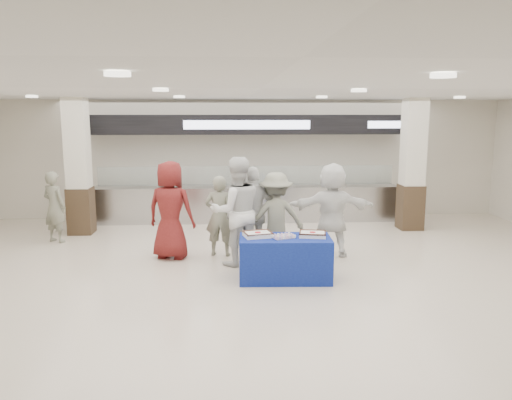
{
  "coord_description": "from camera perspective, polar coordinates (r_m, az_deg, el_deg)",
  "views": [
    {
      "loc": [
        -0.53,
        -7.67,
        2.81
      ],
      "look_at": [
        0.02,
        1.6,
        1.21
      ],
      "focal_mm": 35.0,
      "sensor_mm": 36.0,
      "label": 1
    }
  ],
  "objects": [
    {
      "name": "chef_tall",
      "position": [
        9.33,
        -2.22,
        -1.3
      ],
      "size": [
        1.14,
        0.98,
        2.04
      ],
      "primitive_type": "imported",
      "rotation": [
        0.0,
        0.0,
        3.37
      ],
      "color": "white",
      "rests_on": "ground"
    },
    {
      "name": "civilian_maroon",
      "position": [
        9.88,
        -9.74,
        -1.14
      ],
      "size": [
        1.08,
        0.87,
        1.93
      ],
      "primitive_type": "imported",
      "rotation": [
        0.0,
        0.0,
        2.84
      ],
      "color": "maroon",
      "rests_on": "ground"
    },
    {
      "name": "ground",
      "position": [
        8.19,
        0.52,
        -10.32
      ],
      "size": [
        14.0,
        14.0,
        0.0
      ],
      "primitive_type": "plane",
      "color": "beige",
      "rests_on": "ground"
    },
    {
      "name": "chef_short",
      "position": [
        9.61,
        -0.25,
        -1.61
      ],
      "size": [
        1.15,
        0.67,
        1.83
      ],
      "primitive_type": "imported",
      "rotation": [
        0.0,
        0.0,
        3.36
      ],
      "color": "white",
      "rests_on": "ground"
    },
    {
      "name": "serving_line",
      "position": [
        13.18,
        -1.05,
        2.56
      ],
      "size": [
        8.7,
        0.85,
        2.8
      ],
      "color": "#ADAFB4",
      "rests_on": "ground"
    },
    {
      "name": "display_table",
      "position": [
        8.61,
        3.33,
        -6.69
      ],
      "size": [
        1.58,
        0.85,
        0.75
      ],
      "primitive_type": "cube",
      "rotation": [
        0.0,
        0.0,
        -0.04
      ],
      "color": "navy",
      "rests_on": "ground"
    },
    {
      "name": "soldier_bg",
      "position": [
        11.88,
        -22.04,
        -0.74
      ],
      "size": [
        0.69,
        0.6,
        1.59
      ],
      "primitive_type": "imported",
      "rotation": [
        0.0,
        0.0,
        2.66
      ],
      "color": "slate",
      "rests_on": "ground"
    },
    {
      "name": "sheet_cake_right",
      "position": [
        8.59,
        6.48,
        -3.86
      ],
      "size": [
        0.5,
        0.42,
        0.09
      ],
      "color": "white",
      "rests_on": "display_table"
    },
    {
      "name": "soldier_a",
      "position": [
        9.98,
        -4.18,
        -1.82
      ],
      "size": [
        0.65,
        0.49,
        1.62
      ],
      "primitive_type": "imported",
      "rotation": [
        0.0,
        0.0,
        2.95
      ],
      "color": "slate",
      "rests_on": "ground"
    },
    {
      "name": "column_right",
      "position": [
        12.77,
        17.43,
        3.56
      ],
      "size": [
        0.55,
        0.55,
        3.2
      ],
      "color": "#322417",
      "rests_on": "ground"
    },
    {
      "name": "cupcake_tray",
      "position": [
        8.46,
        3.09,
        -4.16
      ],
      "size": [
        0.41,
        0.36,
        0.06
      ],
      "color": "#B9B8BE",
      "rests_on": "display_table"
    },
    {
      "name": "civilian_white",
      "position": [
        10.01,
        8.65,
        -1.11
      ],
      "size": [
        1.76,
        0.59,
        1.88
      ],
      "primitive_type": "imported",
      "rotation": [
        0.0,
        0.0,
        3.12
      ],
      "color": "white",
      "rests_on": "ground"
    },
    {
      "name": "soldier_b",
      "position": [
        9.57,
        2.26,
        -1.99
      ],
      "size": [
        1.15,
        0.7,
        1.73
      ],
      "primitive_type": "imported",
      "rotation": [
        0.0,
        0.0,
        3.2
      ],
      "color": "slate",
      "rests_on": "ground"
    },
    {
      "name": "column_left",
      "position": [
        12.43,
        -19.62,
        3.28
      ],
      "size": [
        0.55,
        0.55,
        3.2
      ],
      "color": "#322417",
      "rests_on": "ground"
    },
    {
      "name": "sheet_cake_left",
      "position": [
        8.52,
        0.21,
        -3.9
      ],
      "size": [
        0.53,
        0.45,
        0.1
      ],
      "color": "white",
      "rests_on": "display_table"
    }
  ]
}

